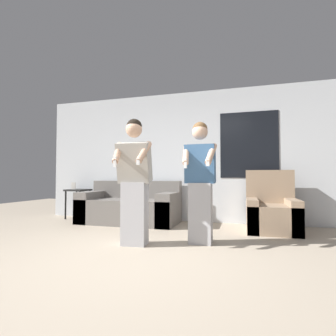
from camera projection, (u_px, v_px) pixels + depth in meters
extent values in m
plane|color=tan|center=(132.00, 264.00, 2.71)|extent=(14.00, 14.00, 0.00)
cube|color=silver|center=(187.00, 156.00, 5.50)|extent=(6.49, 0.06, 2.70)
cube|color=black|center=(249.00, 145.00, 5.13)|extent=(1.10, 0.01, 1.30)
cube|color=slate|center=(129.00, 211.00, 5.22)|extent=(1.94, 0.94, 0.48)
cube|color=slate|center=(136.00, 189.00, 5.58)|extent=(1.94, 0.22, 0.36)
cube|color=slate|center=(93.00, 206.00, 5.45)|extent=(0.28, 0.94, 0.62)
cube|color=slate|center=(169.00, 209.00, 5.00)|extent=(0.28, 0.94, 0.62)
cube|color=#937A60|center=(272.00, 218.00, 4.39)|extent=(0.82, 0.92, 0.45)
cube|color=#937A60|center=(269.00, 186.00, 4.76)|extent=(0.82, 0.20, 0.59)
cube|color=#937A60|center=(252.00, 214.00, 4.48)|extent=(0.18, 0.92, 0.55)
cube|color=#937A60|center=(293.00, 216.00, 4.31)|extent=(0.18, 0.92, 0.55)
cube|color=black|center=(78.00, 190.00, 5.85)|extent=(0.43, 0.47, 0.04)
cylinder|color=black|center=(66.00, 205.00, 5.70)|extent=(0.04, 0.04, 0.61)
cylinder|color=black|center=(80.00, 206.00, 5.61)|extent=(0.04, 0.04, 0.61)
cylinder|color=black|center=(76.00, 203.00, 6.08)|extent=(0.04, 0.04, 0.61)
cylinder|color=black|center=(90.00, 204.00, 5.98)|extent=(0.04, 0.04, 0.61)
cube|color=beige|center=(73.00, 186.00, 5.87)|extent=(0.10, 0.02, 0.17)
cube|color=#B2B2B7|center=(135.00, 213.00, 3.53)|extent=(0.34, 0.27, 0.84)
cube|color=#ADA89E|center=(134.00, 162.00, 3.52)|extent=(0.46, 0.37, 0.57)
sphere|color=tan|center=(134.00, 129.00, 3.52)|extent=(0.22, 0.22, 0.22)
sphere|color=black|center=(134.00, 127.00, 3.53)|extent=(0.21, 0.21, 0.21)
cylinder|color=tan|center=(118.00, 153.00, 3.41)|extent=(0.17, 0.36, 0.32)
cube|color=white|center=(115.00, 162.00, 3.26)|extent=(0.04, 0.04, 0.13)
cylinder|color=tan|center=(144.00, 152.00, 3.34)|extent=(0.11, 0.36, 0.32)
cube|color=white|center=(138.00, 162.00, 3.20)|extent=(0.05, 0.04, 0.08)
cube|color=#B2B2B7|center=(200.00, 213.00, 3.60)|extent=(0.31, 0.24, 0.83)
cube|color=#3D6693|center=(200.00, 164.00, 3.62)|extent=(0.41, 0.25, 0.54)
sphere|color=#DBAD8E|center=(200.00, 132.00, 3.63)|extent=(0.22, 0.22, 0.22)
sphere|color=brown|center=(200.00, 129.00, 3.64)|extent=(0.21, 0.21, 0.21)
cylinder|color=#DBAD8E|center=(186.00, 154.00, 3.53)|extent=(0.14, 0.36, 0.31)
cube|color=white|center=(185.00, 163.00, 3.37)|extent=(0.04, 0.04, 0.13)
cylinder|color=#DBAD8E|center=(211.00, 154.00, 3.43)|extent=(0.14, 0.36, 0.31)
cube|color=white|center=(208.00, 163.00, 3.29)|extent=(0.04, 0.04, 0.08)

